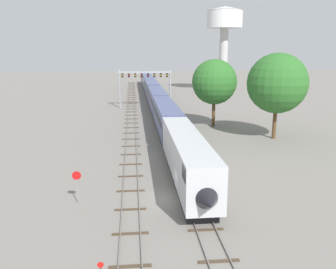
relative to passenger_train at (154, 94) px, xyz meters
The scene contains 9 objects.
ground_plane 56.14m from the passenger_train, 92.04° to the right, with size 400.00×400.00×0.00m, color gray.
track_main 4.70m from the passenger_train, 90.00° to the left, with size 2.60×200.00×0.16m.
track_near 17.15m from the passenger_train, 108.92° to the right, with size 2.60×160.00×0.16m.
passenger_train is the anchor object (origin of this frame).
signal_gantry 5.90m from the passenger_train, 119.80° to the right, with size 12.10×0.49×8.63m.
water_tower 38.82m from the passenger_train, 47.63° to the left, with size 10.91×10.91×25.70m.
stop_sign 57.10m from the passenger_train, 100.09° to the right, with size 0.76×0.08×2.88m.
trackside_tree_left 27.81m from the passenger_train, 71.52° to the right, with size 7.59×7.59×11.43m.
trackside_tree_mid 39.20m from the passenger_train, 66.13° to the right, with size 8.69×8.69×12.54m.
Camera 1 is at (-3.12, -29.36, 12.83)m, focal length 38.17 mm.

